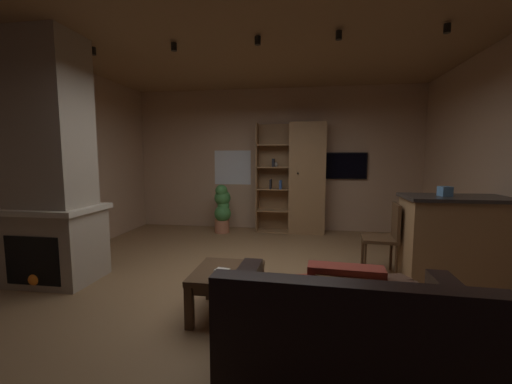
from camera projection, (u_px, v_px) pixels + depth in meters
name	position (u px, v px, depth m)	size (l,w,h in m)	color
floor	(251.00, 284.00, 3.74)	(5.79, 5.91, 0.02)	olive
wall_back	(275.00, 160.00, 6.52)	(5.91, 0.06, 2.88)	tan
wall_left	(25.00, 161.00, 4.02)	(0.06, 5.91, 2.88)	tan
ceiling	(251.00, 28.00, 3.43)	(5.79, 5.91, 0.02)	#8E6B47
window_pane_back	(233.00, 168.00, 6.63)	(0.77, 0.01, 0.71)	white
stone_fireplace	(51.00, 173.00, 3.70)	(1.03, 0.78, 2.88)	tan
bookshelf_cabinet	(303.00, 179.00, 6.20)	(1.34, 0.41, 2.16)	#997047
kitchen_bar_counter	(464.00, 241.00, 3.63)	(1.36, 0.64, 1.05)	#997047
tissue_box	(445.00, 191.00, 3.59)	(0.12, 0.12, 0.11)	#598CBF
leather_couch	(345.00, 342.00, 2.01)	(1.55, 0.93, 0.84)	black
coffee_table	(228.00, 279.00, 2.97)	(0.62, 0.68, 0.44)	#4C331E
table_book_0	(222.00, 270.00, 2.92)	(0.12, 0.10, 0.02)	beige
dining_chair	(386.00, 234.00, 3.97)	(0.46, 0.46, 0.92)	#4C331E
potted_floor_plant	(222.00, 208.00, 6.22)	(0.34, 0.36, 0.96)	#B77051
wall_mounted_tv	(343.00, 166.00, 6.26)	(0.94, 0.06, 0.53)	black
track_light_spot_0	(93.00, 51.00, 3.92)	(0.07, 0.07, 0.09)	black
track_light_spot_1	(174.00, 47.00, 3.77)	(0.07, 0.07, 0.09)	black
track_light_spot_2	(258.00, 41.00, 3.57)	(0.07, 0.07, 0.09)	black
track_light_spot_3	(339.00, 35.00, 3.41)	(0.07, 0.07, 0.09)	black
track_light_spot_4	(447.00, 28.00, 3.23)	(0.07, 0.07, 0.09)	black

